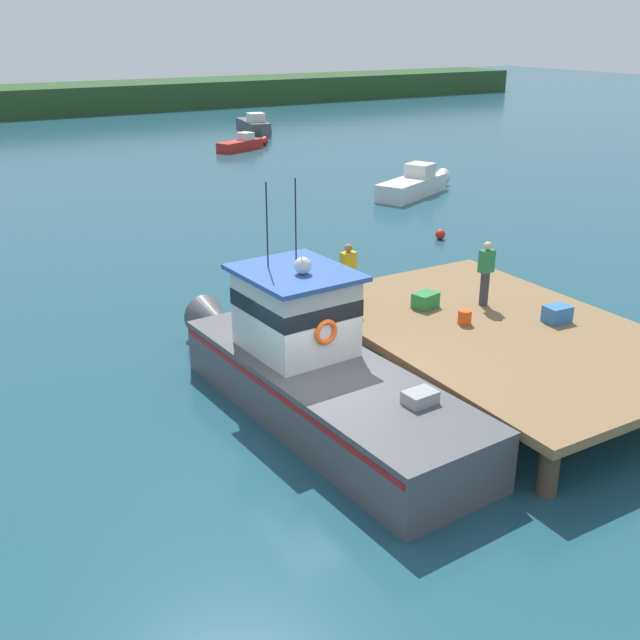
% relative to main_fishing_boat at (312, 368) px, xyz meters
% --- Properties ---
extents(ground_plane, '(200.00, 200.00, 0.00)m').
position_rel_main_fishing_boat_xyz_m(ground_plane, '(-0.16, -0.67, -1.01)').
color(ground_plane, '#1E4C5B').
extents(dock, '(6.00, 9.00, 1.20)m').
position_rel_main_fishing_boat_xyz_m(dock, '(4.64, -0.67, 0.07)').
color(dock, '#4C3D2D').
rests_on(dock, ground).
extents(main_fishing_boat, '(3.05, 9.90, 4.80)m').
position_rel_main_fishing_boat_xyz_m(main_fishing_boat, '(0.00, 0.00, 0.00)').
color(main_fishing_boat, '#4C4C51').
rests_on(main_fishing_boat, ground).
extents(crate_single_far, '(0.68, 0.56, 0.37)m').
position_rel_main_fishing_boat_xyz_m(crate_single_far, '(3.98, 1.28, 0.38)').
color(crate_single_far, '#2D8442').
rests_on(crate_single_far, dock).
extents(crate_stack_near_edge, '(0.63, 0.48, 0.39)m').
position_rel_main_fishing_boat_xyz_m(crate_stack_near_edge, '(6.05, -1.06, 0.39)').
color(crate_stack_near_edge, '#3370B2').
rests_on(crate_stack_near_edge, dock).
extents(bait_bucket, '(0.32, 0.32, 0.34)m').
position_rel_main_fishing_boat_xyz_m(bait_bucket, '(4.09, -0.06, 0.36)').
color(bait_bucket, '#E04C19').
rests_on(bait_bucket, dock).
extents(deckhand_by_the_boat, '(0.36, 0.22, 1.63)m').
position_rel_main_fishing_boat_xyz_m(deckhand_by_the_boat, '(5.34, 0.69, 1.05)').
color(deckhand_by_the_boat, '#383842').
rests_on(deckhand_by_the_boat, dock).
extents(deckhand_further_back, '(0.36, 0.22, 1.63)m').
position_rel_main_fishing_boat_xyz_m(deckhand_further_back, '(2.32, 2.26, 1.05)').
color(deckhand_further_back, '#383842').
rests_on(deckhand_further_back, dock).
extents(moored_boat_mid_harbor, '(5.62, 3.39, 1.44)m').
position_rel_main_fishing_boat_xyz_m(moored_boat_mid_harbor, '(15.21, 16.36, -0.51)').
color(moored_boat_mid_harbor, silver).
rests_on(moored_boat_mid_harbor, ground).
extents(moored_boat_outer_mooring, '(2.25, 5.89, 1.47)m').
position_rel_main_fishing_boat_xyz_m(moored_boat_outer_mooring, '(18.17, 40.11, -0.50)').
color(moored_boat_outer_mooring, '#4C4C51').
rests_on(moored_boat_outer_mooring, ground).
extents(moored_boat_off_the_point, '(4.20, 2.47, 1.07)m').
position_rel_main_fishing_boat_xyz_m(moored_boat_off_the_point, '(13.91, 33.10, -0.64)').
color(moored_boat_off_the_point, red).
rests_on(moored_boat_off_the_point, ground).
extents(mooring_buoy_channel_marker, '(0.39, 0.39, 0.39)m').
position_rel_main_fishing_boat_xyz_m(mooring_buoy_channel_marker, '(11.13, 9.43, -0.81)').
color(mooring_buoy_channel_marker, red).
rests_on(mooring_buoy_channel_marker, ground).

